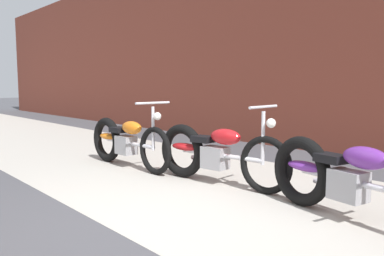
{
  "coord_description": "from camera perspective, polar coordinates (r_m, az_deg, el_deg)",
  "views": [
    {
      "loc": [
        2.77,
        -1.66,
        1.25
      ],
      "look_at": [
        -0.68,
        1.4,
        0.75
      ],
      "focal_mm": 36.62,
      "sensor_mm": 36.0,
      "label": 1
    }
  ],
  "objects": [
    {
      "name": "sidewalk_slab",
      "position": [
        4.56,
        9.16,
        -9.75
      ],
      "size": [
        36.0,
        3.5,
        0.01
      ],
      "primitive_type": "cube",
      "color": "#B2ADA3",
      "rests_on": "ground"
    },
    {
      "name": "motorcycle_purple",
      "position": [
        3.93,
        20.94,
        -6.74
      ],
      "size": [
        1.99,
        0.67,
        1.03
      ],
      "rotation": [
        0.0,
        0.0,
        -0.17
      ],
      "color": "black",
      "rests_on": "ground"
    },
    {
      "name": "ground_plane",
      "position": [
        3.46,
        -10.24,
        -15.09
      ],
      "size": [
        80.0,
        80.0,
        0.0
      ],
      "primitive_type": "plane",
      "color": "#47474C"
    },
    {
      "name": "motorcycle_red",
      "position": [
        5.03,
        2.7,
        -3.56
      ],
      "size": [
        2.0,
        0.58,
        1.03
      ],
      "rotation": [
        0.0,
        0.0,
        0.13
      ],
      "color": "black",
      "rests_on": "ground"
    },
    {
      "name": "motorcycle_orange",
      "position": [
        6.17,
        -9.97,
        -1.84
      ],
      "size": [
        2.01,
        0.58,
        1.03
      ],
      "rotation": [
        0.0,
        0.0,
        0.02
      ],
      "color": "black",
      "rests_on": "ground"
    }
  ]
}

